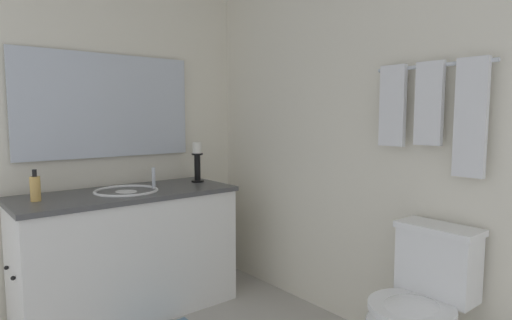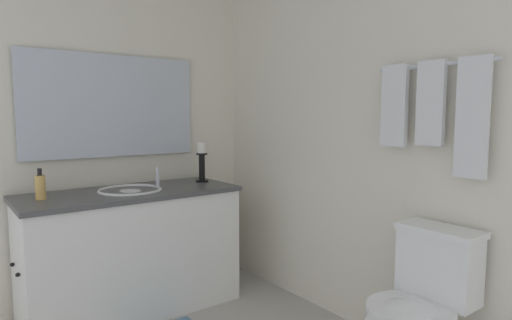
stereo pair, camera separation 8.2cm
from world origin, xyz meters
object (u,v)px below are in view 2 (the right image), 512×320
object	(u,v)px
soap_bottle	(40,187)
towel_center	(431,103)
toilet	(419,314)
towel_near_corner	(472,118)
vanity_cabinet	(132,251)
towel_near_vanity	(394,106)
sink_basin	(131,197)
candle_holder_tall	(202,161)
towel_bar	(434,65)
mirror	(113,106)

from	to	relation	value
soap_bottle	towel_center	bearing A→B (deg)	44.07
toilet	towel_near_corner	world-z (taller)	towel_near_corner
vanity_cabinet	towel_near_vanity	distance (m)	1.85
sink_basin	toilet	bearing A→B (deg)	25.02
candle_holder_tall	toilet	xyz separation A→B (m)	(1.65, 0.19, -0.58)
candle_holder_tall	towel_bar	bearing A→B (deg)	14.86
sink_basin	towel_near_vanity	world-z (taller)	towel_near_vanity
towel_center	mirror	bearing A→B (deg)	-151.78
vanity_cabinet	candle_holder_tall	bearing A→B (deg)	95.41
towel_near_corner	toilet	bearing A→B (deg)	-115.96
towel_near_vanity	vanity_cabinet	bearing A→B (deg)	-143.53
vanity_cabinet	toilet	size ratio (longest dim) A/B	1.81
mirror	candle_holder_tall	distance (m)	0.72
mirror	towel_near_corner	xyz separation A→B (m)	(1.97, 0.95, -0.08)
mirror	towel_near_vanity	distance (m)	1.83
towel_bar	towel_near_corner	bearing A→B (deg)	-5.02
toilet	towel_center	bearing A→B (deg)	117.29
candle_holder_tall	toilet	world-z (taller)	candle_holder_tall
sink_basin	mirror	world-z (taller)	mirror
towel_near_vanity	soap_bottle	bearing A→B (deg)	-131.78
sink_basin	soap_bottle	world-z (taller)	soap_bottle
soap_bottle	toilet	distance (m)	2.11
vanity_cabinet	candle_holder_tall	xyz separation A→B (m)	(-0.05, 0.56, 0.55)
candle_holder_tall	soap_bottle	bearing A→B (deg)	-88.48
towel_bar	towel_near_corner	distance (m)	0.33
sink_basin	towel_bar	size ratio (longest dim) A/B	0.65
sink_basin	candle_holder_tall	size ratio (longest dim) A/B	1.39
vanity_cabinet	mirror	xyz separation A→B (m)	(-0.28, 0.00, 0.94)
candle_holder_tall	toilet	size ratio (longest dim) A/B	0.39
mirror	soap_bottle	xyz separation A→B (m)	(0.26, -0.52, -0.47)
sink_basin	towel_near_corner	distance (m)	2.01
soap_bottle	towel_center	distance (m)	2.16
sink_basin	candle_holder_tall	bearing A→B (deg)	95.42
candle_holder_tall	towel_center	distance (m)	1.64
towel_near_vanity	mirror	bearing A→B (deg)	-148.75
mirror	toilet	xyz separation A→B (m)	(1.88, 0.75, -0.97)
candle_holder_tall	towel_near_corner	xyz separation A→B (m)	(1.75, 0.39, 0.32)
towel_center	towel_near_corner	bearing A→B (deg)	0.00
sink_basin	towel_center	world-z (taller)	towel_center
towel_near_vanity	towel_near_corner	xyz separation A→B (m)	(0.41, 0.00, -0.06)
mirror	towel_near_corner	world-z (taller)	mirror
towel_bar	towel_near_vanity	size ratio (longest dim) A/B	1.45
mirror	towel_bar	xyz separation A→B (m)	(1.77, 0.97, 0.18)
soap_bottle	towel_center	xyz separation A→B (m)	(1.51, 1.47, 0.46)
sink_basin	towel_center	size ratio (longest dim) A/B	0.98
candle_holder_tall	soap_bottle	world-z (taller)	candle_holder_tall
towel_center	sink_basin	bearing A→B (deg)	-147.51
mirror	towel_near_corner	distance (m)	2.19
sink_basin	towel_near_vanity	size ratio (longest dim) A/B	0.95
towel_bar	soap_bottle	bearing A→B (deg)	-135.58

